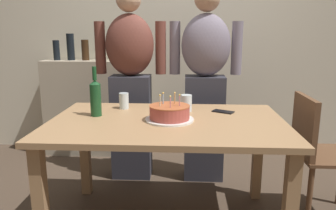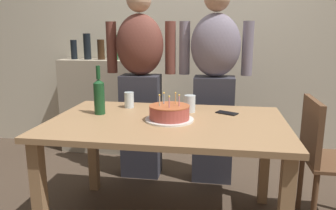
{
  "view_description": "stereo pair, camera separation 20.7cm",
  "coord_description": "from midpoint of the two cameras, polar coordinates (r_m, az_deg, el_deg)",
  "views": [
    {
      "loc": [
        0.12,
        -2.02,
        1.3
      ],
      "look_at": [
        0.01,
        -0.0,
        0.84
      ],
      "focal_mm": 35.13,
      "sensor_mm": 36.0,
      "label": 1
    },
    {
      "loc": [
        0.32,
        -2.0,
        1.3
      ],
      "look_at": [
        0.01,
        -0.0,
        0.84
      ],
      "focal_mm": 35.13,
      "sensor_mm": 36.0,
      "label": 2
    }
  ],
  "objects": [
    {
      "name": "back_wall",
      "position": [
        3.57,
        5.62,
        12.76
      ],
      "size": [
        5.2,
        0.1,
        2.6
      ],
      "primitive_type": "cube",
      "color": "beige",
      "rests_on": "ground_plane"
    },
    {
      "name": "dining_table",
      "position": [
        2.13,
        2.63,
        -5.19
      ],
      "size": [
        1.5,
        0.96,
        0.74
      ],
      "color": "#A37A51",
      "rests_on": "ground_plane"
    },
    {
      "name": "birthday_cake",
      "position": [
        2.08,
        3.1,
        -1.49
      ],
      "size": [
        0.31,
        0.31,
        0.17
      ],
      "color": "white",
      "rests_on": "dining_table"
    },
    {
      "name": "water_glass_near",
      "position": [
        2.43,
        -4.35,
        0.86
      ],
      "size": [
        0.07,
        0.07,
        0.12
      ],
      "primitive_type": "cylinder",
      "color": "silver",
      "rests_on": "dining_table"
    },
    {
      "name": "water_glass_far",
      "position": [
        2.31,
        6.37,
        0.21
      ],
      "size": [
        0.08,
        0.08,
        0.12
      ],
      "primitive_type": "cylinder",
      "color": "silver",
      "rests_on": "dining_table"
    },
    {
      "name": "wine_bottle",
      "position": [
        2.25,
        -9.3,
        1.61
      ],
      "size": [
        0.07,
        0.07,
        0.33
      ],
      "color": "#194723",
      "rests_on": "dining_table"
    },
    {
      "name": "cell_phone",
      "position": [
        2.32,
        12.72,
        -1.4
      ],
      "size": [
        0.16,
        0.13,
        0.01
      ],
      "primitive_type": "cube",
      "rotation": [
        0.0,
        0.0,
        -0.49
      ],
      "color": "black",
      "rests_on": "dining_table"
    },
    {
      "name": "person_man_bearded",
      "position": [
        2.87,
        -2.76,
        4.27
      ],
      "size": [
        0.61,
        0.27,
        1.66
      ],
      "rotation": [
        0.0,
        0.0,
        3.14
      ],
      "color": "#33333D",
      "rests_on": "ground_plane"
    },
    {
      "name": "person_woman_cardigan",
      "position": [
        2.81,
        10.18,
        3.9
      ],
      "size": [
        0.61,
        0.27,
        1.66
      ],
      "rotation": [
        0.0,
        0.0,
        3.14
      ],
      "color": "#33333D",
      "rests_on": "ground_plane"
    },
    {
      "name": "dining_chair",
      "position": [
        2.45,
        27.84,
        -7.41
      ],
      "size": [
        0.42,
        0.42,
        0.87
      ],
      "rotation": [
        0.0,
        0.0,
        1.57
      ],
      "color": "brown",
      "rests_on": "ground_plane"
    },
    {
      "name": "shelf_cabinet",
      "position": [
        3.62,
        -9.53,
        0.09
      ],
      "size": [
        0.89,
        0.3,
        1.27
      ],
      "color": "tan",
      "rests_on": "ground_plane"
    }
  ]
}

